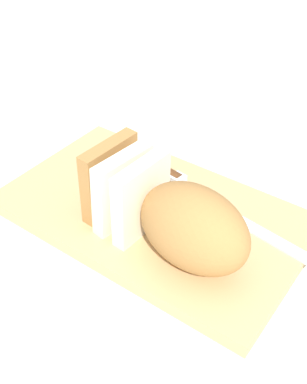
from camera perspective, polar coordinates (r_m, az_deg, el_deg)
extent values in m
plane|color=silver|center=(0.70, 0.00, -3.16)|extent=(3.00, 3.00, 0.00)
cube|color=tan|center=(0.70, 0.00, -2.56)|extent=(0.43, 0.26, 0.02)
ellipsoid|color=#A8753D|center=(0.58, 4.80, -4.29)|extent=(0.16, 0.11, 0.11)
cube|color=#F2E8CC|center=(0.62, -1.46, -0.79)|extent=(0.03, 0.10, 0.11)
cube|color=#F2E8CC|center=(0.64, -3.67, 0.34)|extent=(0.04, 0.10, 0.11)
cube|color=#A8753D|center=(0.66, -5.24, 1.73)|extent=(0.03, 0.10, 0.11)
cube|color=silver|center=(0.68, 10.36, -3.46)|extent=(0.23, 0.05, 0.00)
cylinder|color=#593319|center=(0.74, 1.12, 2.38)|extent=(0.07, 0.03, 0.02)
cube|color=silver|center=(0.72, 3.11, 1.20)|extent=(0.02, 0.02, 0.02)
sphere|color=tan|center=(0.71, -2.62, -0.63)|extent=(0.00, 0.00, 0.00)
sphere|color=tan|center=(0.69, 2.58, -1.41)|extent=(0.01, 0.01, 0.01)
sphere|color=tan|center=(0.72, -1.32, 0.35)|extent=(0.00, 0.00, 0.00)
sphere|color=tan|center=(0.71, 2.85, -0.02)|extent=(0.01, 0.01, 0.01)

